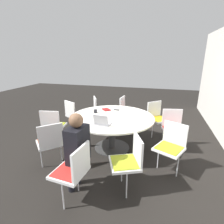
# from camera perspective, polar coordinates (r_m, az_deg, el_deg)

# --- Properties ---
(ground_plane) EXTENTS (16.00, 16.00, 0.00)m
(ground_plane) POSITION_cam_1_polar(r_m,az_deg,el_deg) (4.02, -0.00, -11.52)
(ground_plane) COLOR black
(conference_table) EXTENTS (1.78, 1.78, 0.74)m
(conference_table) POSITION_cam_1_polar(r_m,az_deg,el_deg) (3.76, -0.00, -3.33)
(conference_table) COLOR #333333
(conference_table) RESTS_ON ground_plane
(chair_0) EXTENTS (0.48, 0.46, 0.88)m
(chair_0) POSITION_cam_1_polar(r_m,az_deg,el_deg) (2.50, -12.50, -17.64)
(chair_0) COLOR silver
(chair_0) RESTS_ON ground_plane
(chair_1) EXTENTS (0.57, 0.56, 0.88)m
(chair_1) POSITION_cam_1_polar(r_m,az_deg,el_deg) (2.66, 5.56, -14.96)
(chair_1) COLOR silver
(chair_1) RESTS_ON ground_plane
(chair_2) EXTENTS (0.57, 0.58, 0.88)m
(chair_2) POSITION_cam_1_polar(r_m,az_deg,el_deg) (3.21, 18.71, -9.79)
(chair_2) COLOR silver
(chair_2) RESTS_ON ground_plane
(chair_3) EXTENTS (0.50, 0.51, 0.88)m
(chair_3) POSITION_cam_1_polar(r_m,az_deg,el_deg) (3.97, 19.21, -4.42)
(chair_3) COLOR silver
(chair_3) RESTS_ON ground_plane
(chair_4) EXTENTS (0.61, 0.61, 0.88)m
(chair_4) POSITION_cam_1_polar(r_m,az_deg,el_deg) (4.53, 14.50, -1.26)
(chair_4) COLOR silver
(chair_4) RESTS_ON ground_plane
(chair_5) EXTENTS (0.48, 0.46, 0.88)m
(chair_5) POSITION_cam_1_polar(r_m,az_deg,el_deg) (4.97, 4.76, 0.94)
(chair_5) COLOR silver
(chair_5) RESTS_ON ground_plane
(chair_6) EXTENTS (0.59, 0.58, 0.88)m
(chair_6) POSITION_cam_1_polar(r_m,az_deg,el_deg) (4.98, -4.05, 1.00)
(chair_6) COLOR silver
(chair_6) RESTS_ON ground_plane
(chair_7) EXTENTS (0.58, 0.59, 0.88)m
(chair_7) POSITION_cam_1_polar(r_m,az_deg,el_deg) (4.69, -12.18, -0.45)
(chair_7) COLOR silver
(chair_7) RESTS_ON ground_plane
(chair_8) EXTENTS (0.49, 0.50, 0.88)m
(chair_8) POSITION_cam_1_polar(r_m,az_deg,el_deg) (4.07, -18.68, -3.83)
(chair_8) COLOR silver
(chair_8) RESTS_ON ground_plane
(chair_9) EXTENTS (0.61, 0.61, 0.88)m
(chair_9) POSITION_cam_1_polar(r_m,az_deg,el_deg) (3.33, -19.47, -8.80)
(chair_9) COLOR silver
(chair_9) RESTS_ON ground_plane
(person_0) EXTENTS (0.38, 0.28, 1.23)m
(person_0) POSITION_cam_1_polar(r_m,az_deg,el_deg) (2.61, -11.41, -11.04)
(person_0) COLOR black
(person_0) RESTS_ON ground_plane
(laptop) EXTENTS (0.26, 0.31, 0.21)m
(laptop) POSITION_cam_1_polar(r_m,az_deg,el_deg) (3.24, -3.31, -3.35)
(laptop) COLOR #99999E
(laptop) RESTS_ON conference_table
(spiral_notebook) EXTENTS (0.26, 0.25, 0.02)m
(spiral_notebook) POSITION_cam_1_polar(r_m,az_deg,el_deg) (4.16, -1.89, 0.82)
(spiral_notebook) COLOR maroon
(spiral_notebook) RESTS_ON conference_table
(coffee_cup) EXTENTS (0.08, 0.08, 0.08)m
(coffee_cup) POSITION_cam_1_polar(r_m,az_deg,el_deg) (3.96, -5.45, 0.26)
(coffee_cup) COLOR black
(coffee_cup) RESTS_ON conference_table
(cell_phone) EXTENTS (0.08, 0.14, 0.01)m
(cell_phone) POSITION_cam_1_polar(r_m,az_deg,el_deg) (4.16, 1.51, 0.71)
(cell_phone) COLOR black
(cell_phone) RESTS_ON conference_table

